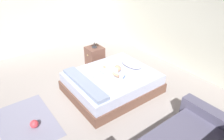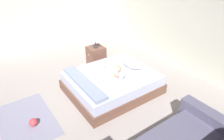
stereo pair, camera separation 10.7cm
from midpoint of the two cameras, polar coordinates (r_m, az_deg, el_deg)
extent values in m
plane|color=#AAA09B|center=(4.13, -10.61, -9.29)|extent=(8.00, 8.00, 0.00)
cube|color=silver|center=(5.32, 19.33, 13.98)|extent=(8.00, 0.12, 2.53)
cube|color=silver|center=(6.26, -24.15, 15.30)|extent=(0.12, 6.00, 2.53)
cube|color=brown|center=(4.35, 0.71, -4.70)|extent=(1.48, 1.80, 0.21)
cube|color=silver|center=(4.24, 0.72, -2.39)|extent=(1.42, 1.73, 0.21)
ellipsoid|color=silver|center=(4.49, 6.39, 1.84)|extent=(0.56, 0.33, 0.13)
cube|color=white|center=(4.13, -0.18, -0.63)|extent=(0.19, 0.32, 0.13)
sphere|color=tan|center=(4.23, 2.29, 0.38)|extent=(0.15, 0.15, 0.15)
cylinder|color=tan|center=(4.27, -0.95, 0.49)|extent=(0.17, 0.07, 0.06)
cylinder|color=tan|center=(4.03, 1.74, -1.43)|extent=(0.17, 0.07, 0.06)
cylinder|color=white|center=(4.06, -3.37, -1.73)|extent=(0.06, 0.19, 0.06)
cylinder|color=white|center=(3.99, -2.65, -2.32)|extent=(0.06, 0.19, 0.06)
cube|color=blue|center=(4.08, 4.17, -2.06)|extent=(0.08, 0.12, 0.01)
cube|color=white|center=(4.12, 4.49, -1.49)|extent=(0.02, 0.03, 0.01)
cube|color=slate|center=(3.56, 27.18, -14.51)|extent=(1.09, 0.21, 0.54)
cube|color=brown|center=(5.23, -3.94, 3.71)|extent=(0.40, 0.40, 0.55)
sphere|color=tan|center=(5.08, -6.04, 4.30)|extent=(0.03, 0.03, 0.03)
cylinder|color=#333338|center=(5.11, -4.05, 6.56)|extent=(0.13, 0.13, 0.02)
cylinder|color=#333338|center=(5.08, -4.09, 7.53)|extent=(0.02, 0.02, 0.17)
cone|color=silver|center=(5.02, -4.15, 9.03)|extent=(0.24, 0.24, 0.12)
cube|color=#8989A3|center=(3.98, -22.53, -13.12)|extent=(1.37, 0.89, 0.01)
sphere|color=#D83E48|center=(3.79, -20.74, -13.73)|extent=(0.14, 0.14, 0.14)
cube|color=#8E9CB9|center=(3.87, -7.28, -3.64)|extent=(1.34, 0.25, 0.07)
camera|label=1|loc=(0.05, -89.26, 0.42)|focal=32.17mm
camera|label=2|loc=(0.05, 90.74, -0.42)|focal=32.17mm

